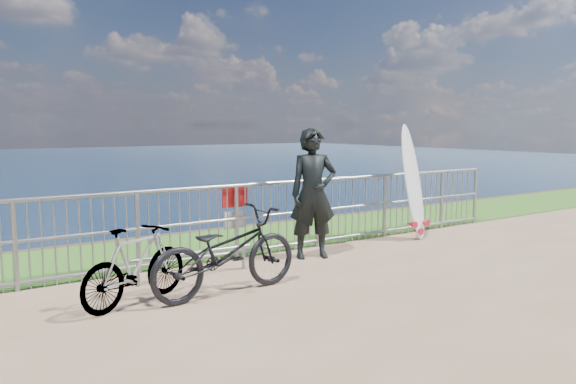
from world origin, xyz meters
TOP-DOWN VIEW (x-y plane):
  - grass_strip at (0.00, 2.70)m, footprint 120.00×120.00m
  - railing at (0.01, 1.60)m, footprint 10.06×0.10m
  - surfer at (0.49, 1.02)m, footprint 0.82×0.68m
  - surfboard at (2.80, 1.20)m, footprint 0.64×0.59m
  - bicycle_near at (-1.46, 0.09)m, footprint 1.99×0.84m
  - bicycle_far at (-2.47, 0.32)m, footprint 1.52×0.96m
  - bike_rack at (-1.48, 0.99)m, footprint 1.69×0.05m

SIDE VIEW (x-z plane):
  - grass_strip at x=0.00m, z-range 0.01..0.01m
  - bike_rack at x=-1.48m, z-range 0.11..0.47m
  - bicycle_far at x=-2.47m, z-range 0.00..0.89m
  - bicycle_near at x=-1.46m, z-range 0.00..1.02m
  - railing at x=0.01m, z-range 0.01..1.14m
  - surfboard at x=2.80m, z-range -0.08..1.94m
  - surfer at x=0.49m, z-range 0.00..1.94m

